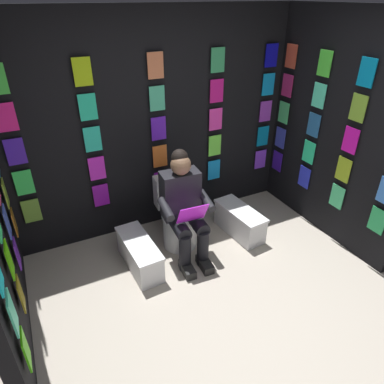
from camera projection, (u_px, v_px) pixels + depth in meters
The scene contains 7 objects.
ground_plane at pixel (247, 334), 2.97m from camera, with size 30.00×30.00×0.00m, color #B2A899.
display_wall_back at pixel (156, 126), 3.90m from camera, with size 3.41×0.14×2.45m.
display_wall_left at pixel (337, 131), 3.77m from camera, with size 0.14×1.93×2.45m.
toilet at pixel (177, 217), 3.93m from camera, with size 0.42×0.57×0.77m.
person_reading at pixel (184, 206), 3.61m from camera, with size 0.54×0.70×1.19m.
comic_longbox_near at pixel (140, 254), 3.63m from camera, with size 0.30×0.75×0.32m.
comic_longbox_far at pixel (240, 221), 4.14m from camera, with size 0.34×0.72×0.33m.
Camera 1 is at (1.30, 1.56, 2.53)m, focal length 32.56 mm.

